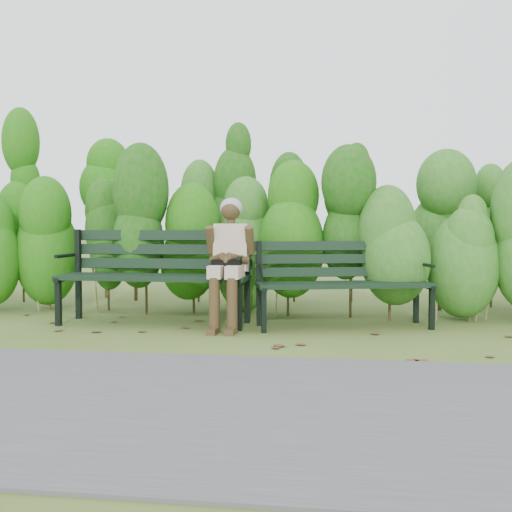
# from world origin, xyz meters

# --- Properties ---
(ground) EXTENTS (80.00, 80.00, 0.00)m
(ground) POSITION_xyz_m (0.00, 0.00, 0.00)
(ground) COLOR #45551B
(footpath) EXTENTS (60.00, 2.50, 0.01)m
(footpath) POSITION_xyz_m (0.00, -2.20, 0.01)
(footpath) COLOR #474749
(footpath) RESTS_ON ground
(hedge_band) EXTENTS (11.04, 1.67, 2.42)m
(hedge_band) POSITION_xyz_m (0.00, 1.86, 1.26)
(hedge_band) COLOR #47381E
(hedge_band) RESTS_ON ground
(leaf_litter) EXTENTS (5.27, 2.04, 0.01)m
(leaf_litter) POSITION_xyz_m (0.44, -0.15, 0.00)
(leaf_litter) COLOR brown
(leaf_litter) RESTS_ON ground
(bench_left) EXTENTS (2.04, 0.69, 1.01)m
(bench_left) POSITION_xyz_m (-1.12, 0.64, 0.60)
(bench_left) COLOR black
(bench_left) RESTS_ON ground
(bench_right) EXTENTS (1.88, 1.00, 0.90)m
(bench_right) POSITION_xyz_m (0.86, 0.69, 0.53)
(bench_right) COLOR black
(bench_right) RESTS_ON ground
(seated_woman) EXTENTS (0.50, 0.74, 1.35)m
(seated_woman) POSITION_xyz_m (-0.29, 0.43, 0.78)
(seated_woman) COLOR beige
(seated_woman) RESTS_ON ground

